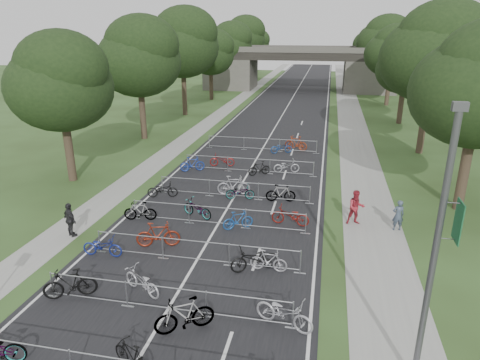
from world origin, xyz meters
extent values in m
cube|color=black|center=(0.00, 50.00, 0.01)|extent=(11.00, 140.00, 0.01)
cube|color=gray|center=(8.00, 50.00, 0.01)|extent=(3.00, 140.00, 0.01)
cube|color=gray|center=(-7.50, 50.00, 0.01)|extent=(2.00, 140.00, 0.01)
cube|color=silver|center=(0.00, 50.00, 0.00)|extent=(0.12, 140.00, 0.00)
cube|color=#4F4C46|center=(-11.50, 65.00, 2.50)|extent=(8.00, 8.00, 5.00)
cube|color=#4F4C46|center=(11.50, 65.00, 2.50)|extent=(8.00, 8.00, 5.00)
cube|color=black|center=(0.00, 65.00, 5.60)|extent=(30.00, 8.00, 1.20)
cube|color=#4F4C46|center=(0.00, 61.20, 6.60)|extent=(30.00, 0.40, 0.90)
cube|color=#4F4C46|center=(0.00, 68.80, 6.60)|extent=(30.00, 0.40, 0.90)
cylinder|color=#4C4C51|center=(8.30, 2.00, 4.00)|extent=(0.18, 0.18, 8.00)
cube|color=#4C4C51|center=(8.30, 2.00, 8.10)|extent=(0.35, 0.18, 0.22)
cube|color=#164F2B|center=(8.72, 2.00, 5.20)|extent=(0.03, 0.65, 1.10)
cylinder|color=#33261C|center=(-11.50, 16.00, 2.10)|extent=(0.56, 0.56, 4.20)
ellipsoid|color=black|center=(-11.50, 16.00, 6.22)|extent=(6.72, 6.72, 5.51)
sphere|color=black|center=(-10.90, 15.50, 7.56)|extent=(5.38, 5.38, 5.38)
sphere|color=black|center=(-12.00, 16.50, 5.38)|extent=(4.37, 4.37, 4.37)
cylinder|color=#33261C|center=(13.00, 16.00, 2.24)|extent=(0.56, 0.56, 4.48)
ellipsoid|color=black|center=(13.00, 16.00, 6.63)|extent=(7.17, 7.17, 5.88)
sphere|color=black|center=(12.50, 16.50, 5.73)|extent=(4.66, 4.66, 4.66)
cylinder|color=#33261C|center=(-11.50, 28.00, 2.36)|extent=(0.56, 0.56, 4.72)
ellipsoid|color=black|center=(-11.50, 28.00, 6.99)|extent=(7.56, 7.56, 6.20)
sphere|color=black|center=(-10.90, 27.50, 8.50)|extent=(6.05, 6.05, 6.05)
sphere|color=black|center=(-12.00, 28.50, 6.05)|extent=(4.91, 4.91, 4.91)
cylinder|color=#33261C|center=(13.00, 28.00, 2.55)|extent=(0.56, 0.56, 5.11)
ellipsoid|color=black|center=(13.00, 28.00, 7.56)|extent=(8.18, 8.18, 6.70)
sphere|color=black|center=(13.60, 27.50, 9.20)|extent=(6.54, 6.54, 6.54)
sphere|color=black|center=(12.50, 28.50, 6.54)|extent=(5.31, 5.31, 5.31)
cylinder|color=#33261C|center=(-11.50, 40.00, 2.62)|extent=(0.56, 0.56, 5.25)
ellipsoid|color=black|center=(-11.50, 40.00, 7.77)|extent=(8.40, 8.40, 6.89)
sphere|color=black|center=(-10.90, 39.50, 9.45)|extent=(6.72, 6.72, 6.72)
sphere|color=black|center=(-12.00, 40.50, 6.72)|extent=(5.46, 5.46, 5.46)
cylinder|color=#33261C|center=(13.00, 40.00, 1.92)|extent=(0.56, 0.56, 3.85)
ellipsoid|color=black|center=(13.00, 40.00, 5.70)|extent=(6.16, 6.16, 5.05)
sphere|color=black|center=(13.60, 39.50, 6.93)|extent=(4.93, 4.93, 4.93)
sphere|color=black|center=(12.50, 40.50, 4.93)|extent=(4.00, 4.00, 4.00)
cylinder|color=#33261C|center=(-11.50, 52.00, 2.10)|extent=(0.56, 0.56, 4.20)
ellipsoid|color=black|center=(-11.50, 52.00, 6.22)|extent=(6.72, 6.72, 5.51)
sphere|color=black|center=(-10.90, 51.50, 7.56)|extent=(5.38, 5.38, 5.38)
sphere|color=black|center=(-12.00, 52.50, 5.38)|extent=(4.37, 4.37, 4.37)
cylinder|color=#33261C|center=(13.00, 52.00, 2.24)|extent=(0.56, 0.56, 4.48)
ellipsoid|color=black|center=(13.00, 52.00, 6.63)|extent=(7.17, 7.17, 5.88)
sphere|color=black|center=(13.60, 51.50, 8.06)|extent=(5.73, 5.73, 5.73)
sphere|color=black|center=(12.50, 52.50, 5.73)|extent=(4.66, 4.66, 4.66)
cylinder|color=#33261C|center=(-11.50, 64.00, 2.36)|extent=(0.56, 0.56, 4.72)
ellipsoid|color=black|center=(-11.50, 64.00, 6.99)|extent=(7.56, 7.56, 6.20)
sphere|color=black|center=(-10.90, 63.50, 8.50)|extent=(6.05, 6.05, 6.05)
sphere|color=black|center=(-12.00, 64.50, 6.05)|extent=(4.91, 4.91, 4.91)
cylinder|color=#33261C|center=(13.00, 64.00, 2.55)|extent=(0.56, 0.56, 5.11)
ellipsoid|color=black|center=(13.00, 64.00, 7.56)|extent=(8.18, 8.18, 6.70)
sphere|color=black|center=(13.60, 63.50, 9.20)|extent=(6.54, 6.54, 6.54)
sphere|color=black|center=(12.50, 64.50, 6.54)|extent=(5.31, 5.31, 5.31)
cylinder|color=#33261C|center=(-11.50, 76.00, 2.62)|extent=(0.56, 0.56, 5.25)
ellipsoid|color=black|center=(-11.50, 76.00, 7.77)|extent=(8.40, 8.40, 6.89)
sphere|color=black|center=(-10.90, 75.50, 9.45)|extent=(6.72, 6.72, 6.72)
sphere|color=black|center=(-12.00, 76.50, 6.72)|extent=(5.46, 5.46, 5.46)
cylinder|color=#33261C|center=(13.00, 76.00, 1.92)|extent=(0.56, 0.56, 3.85)
ellipsoid|color=black|center=(13.00, 76.00, 5.70)|extent=(6.16, 6.16, 5.05)
sphere|color=black|center=(13.60, 75.50, 6.93)|extent=(4.93, 4.93, 4.93)
sphere|color=black|center=(12.50, 76.50, 4.93)|extent=(4.00, 4.00, 4.00)
cylinder|color=#33261C|center=(-11.50, 88.00, 2.10)|extent=(0.56, 0.56, 4.20)
ellipsoid|color=black|center=(-11.50, 88.00, 6.22)|extent=(6.72, 6.72, 5.51)
sphere|color=black|center=(-10.90, 87.50, 7.56)|extent=(5.38, 5.38, 5.38)
sphere|color=black|center=(-12.00, 88.50, 5.38)|extent=(4.37, 4.37, 4.37)
cylinder|color=#33261C|center=(13.00, 88.00, 2.24)|extent=(0.56, 0.56, 4.48)
ellipsoid|color=black|center=(13.00, 88.00, 6.63)|extent=(7.17, 7.17, 5.88)
sphere|color=black|center=(13.60, 87.50, 8.06)|extent=(5.73, 5.73, 5.73)
sphere|color=black|center=(12.50, 88.50, 5.73)|extent=(4.66, 4.66, 4.66)
cylinder|color=#A7A9AF|center=(0.00, 0.00, 1.05)|extent=(9.20, 0.04, 0.04)
cylinder|color=#A7A9AF|center=(0.00, 3.60, 1.05)|extent=(9.20, 0.04, 0.04)
cylinder|color=#A7A9AF|center=(0.00, 3.60, 0.18)|extent=(9.20, 0.04, 0.04)
cylinder|color=#A7A9AF|center=(-4.60, 3.60, 0.55)|extent=(0.05, 0.05, 1.10)
cube|color=#A7A9AF|center=(-4.60, 3.60, 0.01)|extent=(0.50, 0.08, 0.03)
cylinder|color=#A7A9AF|center=(-1.53, 3.60, 0.55)|extent=(0.05, 0.05, 1.10)
cube|color=#A7A9AF|center=(-1.53, 3.60, 0.01)|extent=(0.50, 0.08, 0.03)
cylinder|color=#A7A9AF|center=(1.53, 3.60, 0.55)|extent=(0.05, 0.05, 1.10)
cube|color=#A7A9AF|center=(1.53, 3.60, 0.01)|extent=(0.50, 0.08, 0.03)
cylinder|color=#A7A9AF|center=(4.60, 3.60, 0.55)|extent=(0.05, 0.05, 1.10)
cube|color=#A7A9AF|center=(4.60, 3.60, 0.01)|extent=(0.50, 0.08, 0.03)
cylinder|color=#A7A9AF|center=(0.00, 7.20, 1.05)|extent=(9.20, 0.04, 0.04)
cylinder|color=#A7A9AF|center=(0.00, 7.20, 0.18)|extent=(9.20, 0.04, 0.04)
cylinder|color=#A7A9AF|center=(-4.60, 7.20, 0.55)|extent=(0.05, 0.05, 1.10)
cube|color=#A7A9AF|center=(-4.60, 7.20, 0.01)|extent=(0.50, 0.08, 0.03)
cylinder|color=#A7A9AF|center=(-1.53, 7.20, 0.55)|extent=(0.05, 0.05, 1.10)
cube|color=#A7A9AF|center=(-1.53, 7.20, 0.01)|extent=(0.50, 0.08, 0.03)
cylinder|color=#A7A9AF|center=(1.53, 7.20, 0.55)|extent=(0.05, 0.05, 1.10)
cube|color=#A7A9AF|center=(1.53, 7.20, 0.01)|extent=(0.50, 0.08, 0.03)
cylinder|color=#A7A9AF|center=(4.60, 7.20, 0.55)|extent=(0.05, 0.05, 1.10)
cube|color=#A7A9AF|center=(4.60, 7.20, 0.01)|extent=(0.50, 0.08, 0.03)
cylinder|color=#A7A9AF|center=(0.00, 11.00, 1.05)|extent=(9.20, 0.04, 0.04)
cylinder|color=#A7A9AF|center=(0.00, 11.00, 0.18)|extent=(9.20, 0.04, 0.04)
cylinder|color=#A7A9AF|center=(-4.60, 11.00, 0.55)|extent=(0.05, 0.05, 1.10)
cube|color=#A7A9AF|center=(-4.60, 11.00, 0.01)|extent=(0.50, 0.08, 0.03)
cylinder|color=#A7A9AF|center=(-1.53, 11.00, 0.55)|extent=(0.05, 0.05, 1.10)
cube|color=#A7A9AF|center=(-1.53, 11.00, 0.01)|extent=(0.50, 0.08, 0.03)
cylinder|color=#A7A9AF|center=(1.53, 11.00, 0.55)|extent=(0.05, 0.05, 1.10)
cube|color=#A7A9AF|center=(1.53, 11.00, 0.01)|extent=(0.50, 0.08, 0.03)
cylinder|color=#A7A9AF|center=(4.60, 11.00, 0.55)|extent=(0.05, 0.05, 1.10)
cube|color=#A7A9AF|center=(4.60, 11.00, 0.01)|extent=(0.50, 0.08, 0.03)
cylinder|color=#A7A9AF|center=(0.00, 15.00, 1.05)|extent=(9.20, 0.04, 0.04)
cylinder|color=#A7A9AF|center=(0.00, 15.00, 0.18)|extent=(9.20, 0.04, 0.04)
cylinder|color=#A7A9AF|center=(-4.60, 15.00, 0.55)|extent=(0.05, 0.05, 1.10)
cube|color=#A7A9AF|center=(-4.60, 15.00, 0.01)|extent=(0.50, 0.08, 0.03)
cylinder|color=#A7A9AF|center=(-1.53, 15.00, 0.55)|extent=(0.05, 0.05, 1.10)
cube|color=#A7A9AF|center=(-1.53, 15.00, 0.01)|extent=(0.50, 0.08, 0.03)
cylinder|color=#A7A9AF|center=(1.53, 15.00, 0.55)|extent=(0.05, 0.05, 1.10)
cube|color=#A7A9AF|center=(1.53, 15.00, 0.01)|extent=(0.50, 0.08, 0.03)
cylinder|color=#A7A9AF|center=(4.60, 15.00, 0.55)|extent=(0.05, 0.05, 1.10)
cube|color=#A7A9AF|center=(4.60, 15.00, 0.01)|extent=(0.50, 0.08, 0.03)
cylinder|color=#A7A9AF|center=(0.00, 20.00, 1.05)|extent=(9.20, 0.04, 0.04)
cylinder|color=#A7A9AF|center=(0.00, 20.00, 0.18)|extent=(9.20, 0.04, 0.04)
cylinder|color=#A7A9AF|center=(-4.60, 20.00, 0.55)|extent=(0.05, 0.05, 1.10)
cube|color=#A7A9AF|center=(-4.60, 20.00, 0.01)|extent=(0.50, 0.08, 0.03)
cylinder|color=#A7A9AF|center=(-1.53, 20.00, 0.55)|extent=(0.05, 0.05, 1.10)
cube|color=#A7A9AF|center=(-1.53, 20.00, 0.01)|extent=(0.50, 0.08, 0.03)
cylinder|color=#A7A9AF|center=(1.53, 20.00, 0.55)|extent=(0.05, 0.05, 1.10)
cube|color=#A7A9AF|center=(1.53, 20.00, 0.01)|extent=(0.50, 0.08, 0.03)
cylinder|color=#A7A9AF|center=(4.60, 20.00, 0.55)|extent=(0.05, 0.05, 1.10)
cube|color=#A7A9AF|center=(4.60, 20.00, 0.01)|extent=(0.50, 0.08, 0.03)
cylinder|color=#A7A9AF|center=(0.00, 26.00, 1.05)|extent=(9.20, 0.04, 0.04)
cylinder|color=#A7A9AF|center=(0.00, 26.00, 0.18)|extent=(9.20, 0.04, 0.04)
cylinder|color=#A7A9AF|center=(-4.60, 26.00, 0.55)|extent=(0.05, 0.05, 1.10)
cube|color=#A7A9AF|center=(-4.60, 26.00, 0.01)|extent=(0.50, 0.08, 0.03)
cylinder|color=#A7A9AF|center=(-1.53, 26.00, 0.55)|extent=(0.05, 0.05, 1.10)
cube|color=#A7A9AF|center=(-1.53, 26.00, 0.01)|extent=(0.50, 0.08, 0.03)
cylinder|color=#A7A9AF|center=(1.53, 26.00, 0.55)|extent=(0.05, 0.05, 1.10)
cube|color=#A7A9AF|center=(1.53, 26.00, 0.01)|extent=(0.50, 0.08, 0.03)
cylinder|color=#A7A9AF|center=(4.60, 26.00, 0.55)|extent=(0.05, 0.05, 1.10)
cube|color=#A7A9AF|center=(4.60, 26.00, 0.01)|extent=(0.50, 0.08, 0.03)
imported|color=black|center=(0.02, 0.74, 0.49)|extent=(1.67, 1.11, 0.98)
imported|color=black|center=(-3.92, 3.72, 0.60)|extent=(2.05, 1.38, 1.20)
imported|color=#AEADB5|center=(-1.36, 4.54, 0.51)|extent=(2.05, 1.50, 1.03)
imported|color=#A7A9AF|center=(1.00, 2.75, 0.63)|extent=(2.10, 1.61, 1.26)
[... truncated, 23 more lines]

